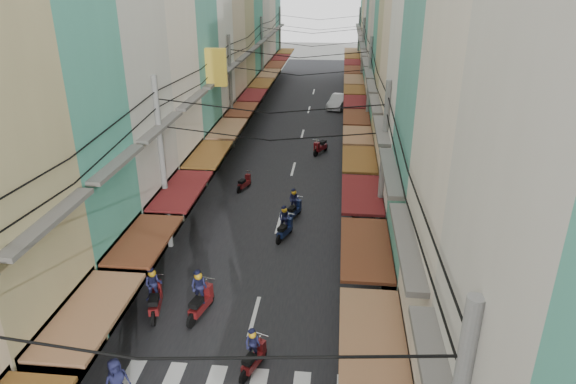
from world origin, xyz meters
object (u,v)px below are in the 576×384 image
Objects in this scene: bicycle at (409,265)px; traffic_sign at (396,273)px; white_car at (338,108)px; market_umbrella at (427,270)px.

traffic_sign is (-1.20, -4.64, 2.40)m from bicycle.
traffic_sign is at bearing -70.63° from white_car.
white_car is at bearing 96.51° from market_umbrella.
bicycle is 4.01m from market_umbrella.
market_umbrella is at bearing 40.99° from traffic_sign.
bicycle is at bearing 75.50° from traffic_sign.
bicycle is at bearing 91.32° from market_umbrella.
market_umbrella is at bearing -68.22° from white_car.
bicycle is 0.44× the size of traffic_sign.
bicycle is 5.36m from traffic_sign.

